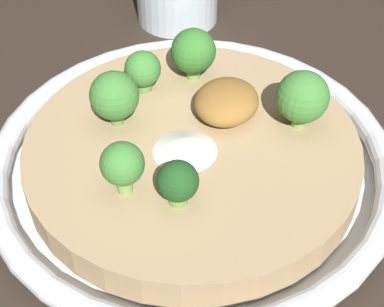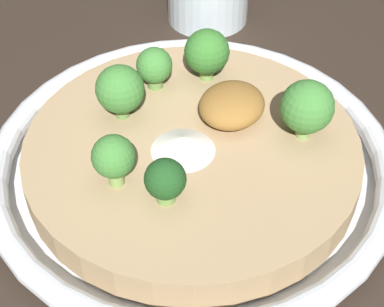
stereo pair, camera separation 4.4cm
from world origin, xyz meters
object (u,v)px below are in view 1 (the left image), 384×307
Objects in this scene: broccoli_right at (178,182)px; broccoli_front_left at (143,70)px; broccoli_back_left at (303,97)px; broccoli_front at (114,96)px; risotto_bowl at (192,157)px; broccoli_left at (193,52)px; broccoli_front_right at (122,165)px.

broccoli_front_left is at bearing -140.63° from broccoli_right.
broccoli_front is at bearing -65.92° from broccoli_back_left.
risotto_bowl is 7.00× the size of broccoli_left.
broccoli_front_left is 0.75× the size of broccoli_back_left.
broccoli_front_right is at bearing -36.56° from broccoli_back_left.
broccoli_front is 0.04m from broccoli_front_left.
broccoli_left is at bearing 160.30° from broccoli_front.
broccoli_front reaches higher than broccoli_front_left.
broccoli_left is 1.25× the size of broccoli_front_left.
broccoli_left is 1.10× the size of broccoli_front_right.
risotto_bowl is at bearing -163.23° from broccoli_right.
risotto_bowl is at bearing 162.80° from broccoli_front_right.
broccoli_right is (0.13, 0.05, -0.01)m from broccoli_left.
risotto_bowl is at bearing 24.72° from broccoli_left.
broccoli_back_left is at bearing 127.87° from risotto_bowl.
broccoli_front reaches higher than risotto_bowl.
broccoli_right is (0.10, 0.08, -0.00)m from broccoli_front_left.
broccoli_front_right is 1.19× the size of broccoli_right.
broccoli_back_left reaches higher than broccoli_front_left.
broccoli_front is 1.25× the size of broccoli_front_left.
broccoli_front_left is at bearing -122.14° from risotto_bowl.
broccoli_front is (0.08, -0.03, 0.00)m from broccoli_left.
broccoli_front_right reaches higher than risotto_bowl.
broccoli_back_left reaches higher than broccoli_front.
broccoli_left is 0.14m from broccoli_right.
broccoli_front_left is (0.03, -0.03, -0.01)m from broccoli_left.
broccoli_right is at bearing 39.37° from broccoli_front_left.
broccoli_front is at bearing -19.70° from broccoli_left.
broccoli_left is at bearing -158.71° from broccoli_right.
broccoli_back_left reaches higher than risotto_bowl.
risotto_bowl is at bearing 57.86° from broccoli_front_left.
broccoli_right is 0.12m from broccoli_back_left.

